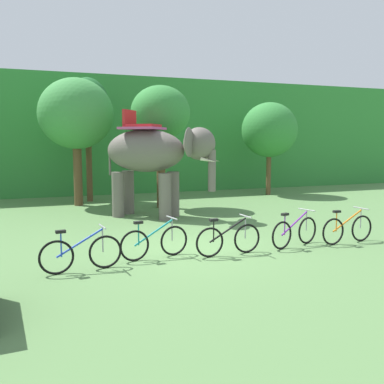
{
  "coord_description": "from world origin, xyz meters",
  "views": [
    {
      "loc": [
        -3.74,
        -9.95,
        2.68
      ],
      "look_at": [
        0.35,
        1.0,
        1.3
      ],
      "focal_mm": 40.27,
      "sensor_mm": 36.0,
      "label": 1
    }
  ],
  "objects_px": {
    "bike_orange": "(348,229)",
    "tree_center_right": "(269,130)",
    "tree_center_left": "(160,114)",
    "elephant": "(154,155)",
    "bike_purple": "(295,232)",
    "tree_far_right": "(88,112)",
    "bike_teal": "(155,242)",
    "bike_black": "(229,239)",
    "bike_blue": "(81,253)",
    "tree_center": "(76,114)"
  },
  "relations": [
    {
      "from": "bike_orange",
      "to": "bike_teal",
      "type": "bearing_deg",
      "value": 176.09
    },
    {
      "from": "tree_center_right",
      "to": "bike_teal",
      "type": "height_order",
      "value": "tree_center_right"
    },
    {
      "from": "bike_purple",
      "to": "tree_center_right",
      "type": "bearing_deg",
      "value": 63.08
    },
    {
      "from": "tree_center_right",
      "to": "elephant",
      "type": "relative_size",
      "value": 1.19
    },
    {
      "from": "bike_orange",
      "to": "elephant",
      "type": "bearing_deg",
      "value": 123.37
    },
    {
      "from": "tree_far_right",
      "to": "bike_teal",
      "type": "height_order",
      "value": "tree_far_right"
    },
    {
      "from": "bike_teal",
      "to": "bike_orange",
      "type": "xyz_separation_m",
      "value": [
        5.17,
        -0.35,
        0.0
      ]
    },
    {
      "from": "bike_teal",
      "to": "bike_purple",
      "type": "height_order",
      "value": "same"
    },
    {
      "from": "tree_center",
      "to": "tree_far_right",
      "type": "relative_size",
      "value": 0.97
    },
    {
      "from": "bike_black",
      "to": "bike_blue",
      "type": "bearing_deg",
      "value": -178.31
    },
    {
      "from": "tree_center_right",
      "to": "bike_purple",
      "type": "relative_size",
      "value": 2.78
    },
    {
      "from": "elephant",
      "to": "bike_purple",
      "type": "relative_size",
      "value": 2.33
    },
    {
      "from": "bike_teal",
      "to": "elephant",
      "type": "bearing_deg",
      "value": 74.46
    },
    {
      "from": "bike_orange",
      "to": "bike_blue",
      "type": "bearing_deg",
      "value": -179.24
    },
    {
      "from": "elephant",
      "to": "bike_orange",
      "type": "relative_size",
      "value": 2.26
    },
    {
      "from": "bike_orange",
      "to": "bike_black",
      "type": "bearing_deg",
      "value": 179.84
    },
    {
      "from": "bike_orange",
      "to": "tree_center_right",
      "type": "bearing_deg",
      "value": 70.95
    },
    {
      "from": "bike_black",
      "to": "tree_center_left",
      "type": "bearing_deg",
      "value": 85.52
    },
    {
      "from": "tree_far_right",
      "to": "bike_teal",
      "type": "distance_m",
      "value": 10.78
    },
    {
      "from": "tree_center_left",
      "to": "bike_purple",
      "type": "relative_size",
      "value": 2.95
    },
    {
      "from": "tree_center",
      "to": "tree_far_right",
      "type": "bearing_deg",
      "value": 61.12
    },
    {
      "from": "bike_blue",
      "to": "bike_black",
      "type": "bearing_deg",
      "value": 1.69
    },
    {
      "from": "bike_purple",
      "to": "tree_center_left",
      "type": "bearing_deg",
      "value": 100.23
    },
    {
      "from": "bike_black",
      "to": "bike_orange",
      "type": "xyz_separation_m",
      "value": [
        3.46,
        -0.01,
        0.0
      ]
    },
    {
      "from": "tree_center",
      "to": "bike_purple",
      "type": "height_order",
      "value": "tree_center"
    },
    {
      "from": "tree_center_left",
      "to": "bike_orange",
      "type": "bearing_deg",
      "value": -69.56
    },
    {
      "from": "tree_far_right",
      "to": "bike_purple",
      "type": "distance_m",
      "value": 11.59
    },
    {
      "from": "tree_center_left",
      "to": "bike_teal",
      "type": "bearing_deg",
      "value": -107.53
    },
    {
      "from": "tree_center",
      "to": "tree_center_right",
      "type": "height_order",
      "value": "tree_center"
    },
    {
      "from": "tree_far_right",
      "to": "bike_black",
      "type": "xyz_separation_m",
      "value": [
        1.88,
        -10.52,
        -3.55
      ]
    },
    {
      "from": "elephant",
      "to": "bike_purple",
      "type": "xyz_separation_m",
      "value": [
        2.2,
        -5.44,
        -1.82
      ]
    },
    {
      "from": "bike_blue",
      "to": "tree_center_right",
      "type": "bearing_deg",
      "value": 44.09
    },
    {
      "from": "elephant",
      "to": "bike_teal",
      "type": "height_order",
      "value": "elephant"
    },
    {
      "from": "tree_center",
      "to": "tree_far_right",
      "type": "distance_m",
      "value": 1.27
    },
    {
      "from": "tree_center_right",
      "to": "elephant",
      "type": "bearing_deg",
      "value": -149.25
    },
    {
      "from": "elephant",
      "to": "bike_teal",
      "type": "xyz_separation_m",
      "value": [
        -1.47,
        -5.27,
        -1.82
      ]
    },
    {
      "from": "tree_center",
      "to": "bike_black",
      "type": "xyz_separation_m",
      "value": [
        2.49,
        -9.42,
        -3.39
      ]
    },
    {
      "from": "bike_black",
      "to": "bike_orange",
      "type": "relative_size",
      "value": 1.0
    },
    {
      "from": "bike_teal",
      "to": "bike_blue",
      "type": "bearing_deg",
      "value": -165.3
    },
    {
      "from": "tree_center_left",
      "to": "tree_center_right",
      "type": "height_order",
      "value": "tree_center_left"
    },
    {
      "from": "bike_blue",
      "to": "bike_orange",
      "type": "relative_size",
      "value": 1.0
    },
    {
      "from": "bike_orange",
      "to": "tree_center",
      "type": "bearing_deg",
      "value": 122.25
    },
    {
      "from": "bike_blue",
      "to": "bike_teal",
      "type": "distance_m",
      "value": 1.75
    },
    {
      "from": "tree_far_right",
      "to": "elephant",
      "type": "distance_m",
      "value": 5.46
    },
    {
      "from": "bike_blue",
      "to": "bike_black",
      "type": "height_order",
      "value": "same"
    },
    {
      "from": "tree_center_right",
      "to": "elephant",
      "type": "xyz_separation_m",
      "value": [
        -7.1,
        -4.23,
        -1.02
      ]
    },
    {
      "from": "bike_teal",
      "to": "bike_orange",
      "type": "distance_m",
      "value": 5.18
    },
    {
      "from": "tree_center_left",
      "to": "bike_purple",
      "type": "bearing_deg",
      "value": -79.77
    },
    {
      "from": "tree_center",
      "to": "bike_blue",
      "type": "distance_m",
      "value": 10.14
    },
    {
      "from": "tree_center",
      "to": "bike_purple",
      "type": "relative_size",
      "value": 3.18
    }
  ]
}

